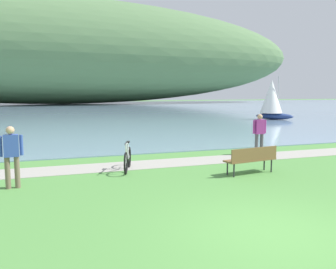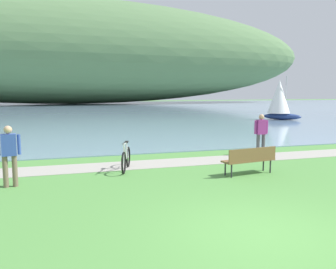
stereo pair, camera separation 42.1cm
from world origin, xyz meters
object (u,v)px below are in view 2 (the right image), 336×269
(bicycle_leaning_near_bench, at_px, (126,159))
(person_at_shoreline, at_px, (261,132))
(park_bench_near_camera, at_px, (250,159))
(sailboat_mid_bay, at_px, (280,99))
(person_on_the_grass, at_px, (9,152))

(bicycle_leaning_near_bench, xyz_separation_m, person_at_shoreline, (5.86, 1.17, 0.58))
(park_bench_near_camera, distance_m, bicycle_leaning_near_bench, 4.07)
(bicycle_leaning_near_bench, relative_size, sailboat_mid_bay, 0.42)
(person_at_shoreline, xyz_separation_m, person_on_the_grass, (-9.30, -2.29, 0.00))
(bicycle_leaning_near_bench, distance_m, sailboat_mid_bay, 24.26)
(person_at_shoreline, distance_m, sailboat_mid_bay, 19.46)
(bicycle_leaning_near_bench, height_order, sailboat_mid_bay, sailboat_mid_bay)
(bicycle_leaning_near_bench, xyz_separation_m, sailboat_mid_bay, (17.46, 16.77, 1.54))
(bicycle_leaning_near_bench, distance_m, person_at_shoreline, 6.01)
(park_bench_near_camera, xyz_separation_m, person_on_the_grass, (-7.10, 0.64, 0.46))
(person_at_shoreline, bearing_deg, bicycle_leaning_near_bench, -168.68)
(park_bench_near_camera, height_order, bicycle_leaning_near_bench, bicycle_leaning_near_bench)
(park_bench_near_camera, bearing_deg, person_on_the_grass, 174.85)
(person_at_shoreline, height_order, sailboat_mid_bay, sailboat_mid_bay)
(park_bench_near_camera, xyz_separation_m, sailboat_mid_bay, (13.79, 18.52, 1.42))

